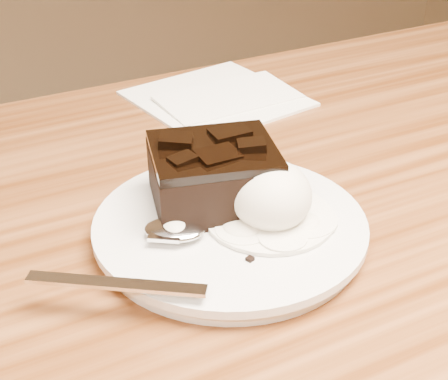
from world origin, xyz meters
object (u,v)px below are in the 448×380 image
ice_cream_scoop (270,195)px  spoon (174,232)px  plate (230,230)px  brownie (214,179)px  napkin (216,97)px

ice_cream_scoop → spoon: (-0.08, 0.01, -0.02)m
plate → brownie: (0.00, 0.03, 0.03)m
brownie → napkin: 0.25m
plate → ice_cream_scoop: size_ratio=3.19×
plate → brownie: 0.04m
ice_cream_scoop → napkin: 0.28m
spoon → ice_cream_scoop: bearing=-64.0°
brownie → spoon: bearing=-148.5°
plate → ice_cream_scoop: (0.03, -0.01, 0.03)m
ice_cream_scoop → spoon: 0.08m
plate → napkin: size_ratio=1.29×
plate → brownie: brownie is taller
ice_cream_scoop → napkin: (0.09, 0.26, -0.04)m
plate → spoon: size_ratio=1.18×
spoon → napkin: size_ratio=1.09×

